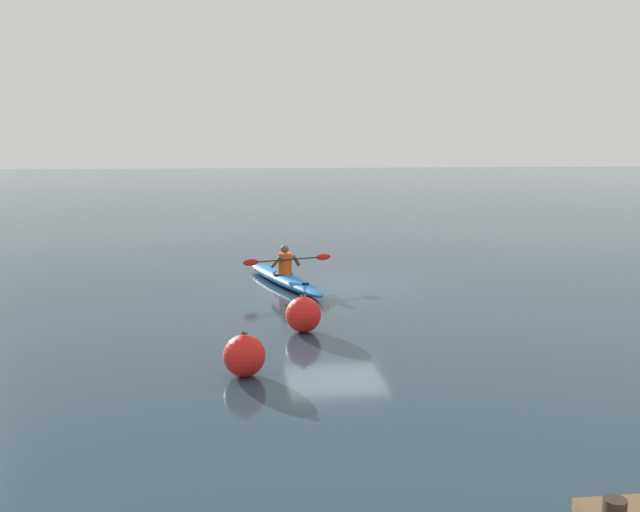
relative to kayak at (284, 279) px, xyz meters
The scene contains 5 objects.
ground_plane 1.34m from the kayak, 164.51° to the left, with size 160.00×160.00×0.00m, color #233847.
kayak is the anchor object (origin of this frame).
kayaker 0.48m from the kayak, 107.78° to the left, with size 2.27×0.76×0.75m.
mooring_buoy_orange_mid 7.07m from the kayak, 80.84° to the left, with size 0.66×0.66×0.70m.
mooring_buoy_white_far 4.57m from the kayak, 90.53° to the left, with size 0.69×0.69×0.73m.
Camera 1 is at (2.54, 17.09, 3.61)m, focal length 39.06 mm.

